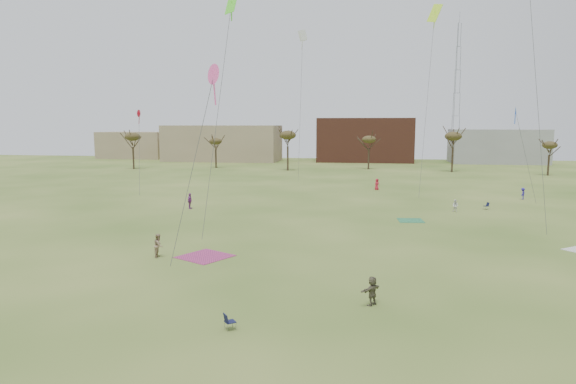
# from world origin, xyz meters

# --- Properties ---
(ground) EXTENTS (260.00, 260.00, 0.00)m
(ground) POSITION_xyz_m (0.00, 0.00, 0.00)
(ground) COLOR #395B1C
(ground) RESTS_ON ground
(spectator_fore_b) EXTENTS (0.82, 0.99, 1.84)m
(spectator_fore_b) POSITION_xyz_m (-10.43, 13.05, 0.92)
(spectator_fore_b) COLOR #9C8163
(spectator_fore_b) RESTS_ON ground
(spectator_fore_c) EXTENTS (1.38, 1.54, 1.70)m
(spectator_fore_c) POSITION_xyz_m (6.00, 4.93, 0.85)
(spectator_fore_c) COLOR brown
(spectator_fore_c) RESTS_ON ground
(spectator_mid_d) EXTENTS (0.50, 1.15, 1.93)m
(spectator_mid_d) POSITION_xyz_m (-15.86, 35.04, 0.97)
(spectator_mid_d) COLOR #913E96
(spectator_mid_d) RESTS_ON ground
(spectator_mid_e) EXTENTS (0.88, 0.84, 1.43)m
(spectator_mid_e) POSITION_xyz_m (16.08, 37.89, 0.72)
(spectator_mid_e) COLOR white
(spectator_mid_e) RESTS_ON ground
(flyer_far_b) EXTENTS (1.04, 1.01, 1.80)m
(flyer_far_b) POSITION_xyz_m (7.24, 56.81, 0.90)
(flyer_far_b) COLOR red
(flyer_far_b) RESTS_ON ground
(flyer_far_c) EXTENTS (1.03, 1.20, 1.61)m
(flyer_far_c) POSITION_xyz_m (27.00, 49.62, 0.81)
(flyer_far_c) COLOR #291F92
(flyer_far_c) RESTS_ON ground
(blanket_plum) EXTENTS (4.79, 4.79, 0.03)m
(blanket_plum) POSITION_xyz_m (-6.87, 13.66, 0.00)
(blanket_plum) COLOR #A03169
(blanket_plum) RESTS_ON ground
(blanket_olive) EXTENTS (2.88, 2.88, 0.03)m
(blanket_olive) POSITION_xyz_m (10.37, 31.41, 0.00)
(blanket_olive) COLOR #2D7D4E
(blanket_olive) RESTS_ON ground
(camp_chair_center) EXTENTS (0.74, 0.73, 0.87)m
(camp_chair_center) POSITION_xyz_m (-1.14, 0.28, 0.26)
(camp_chair_center) COLOR #15183A
(camp_chair_center) RESTS_ON ground
(camp_chair_right) EXTENTS (0.69, 0.66, 0.87)m
(camp_chair_right) POSITION_xyz_m (20.09, 40.15, 0.26)
(camp_chair_right) COLOR #131735
(camp_chair_right) RESTS_ON ground
(kites_aloft) EXTENTS (68.95, 59.14, 25.06)m
(kites_aloft) POSITION_xyz_m (-0.72, 42.42, 20.36)
(kites_aloft) COLOR #FEFF1A
(kites_aloft) RESTS_ON ground
(tree_line) EXTENTS (117.44, 49.32, 8.91)m
(tree_line) POSITION_xyz_m (-2.85, 79.12, 7.09)
(tree_line) COLOR #3A2B1E
(tree_line) RESTS_ON ground
(building_tan) EXTENTS (32.00, 14.00, 10.00)m
(building_tan) POSITION_xyz_m (-35.00, 115.00, 5.00)
(building_tan) COLOR #937F60
(building_tan) RESTS_ON ground
(building_brick) EXTENTS (26.00, 16.00, 12.00)m
(building_brick) POSITION_xyz_m (5.00, 120.00, 6.00)
(building_brick) COLOR brown
(building_brick) RESTS_ON ground
(building_grey) EXTENTS (24.00, 12.00, 9.00)m
(building_grey) POSITION_xyz_m (40.00, 118.00, 4.50)
(building_grey) COLOR gray
(building_grey) RESTS_ON ground
(building_tan_west) EXTENTS (20.00, 12.00, 8.00)m
(building_tan_west) POSITION_xyz_m (-65.00, 122.00, 4.00)
(building_tan_west) COLOR #937F60
(building_tan_west) RESTS_ON ground
(radio_tower) EXTENTS (1.51, 1.72, 41.00)m
(radio_tower) POSITION_xyz_m (30.00, 125.00, 19.21)
(radio_tower) COLOR #9EA3A8
(radio_tower) RESTS_ON ground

